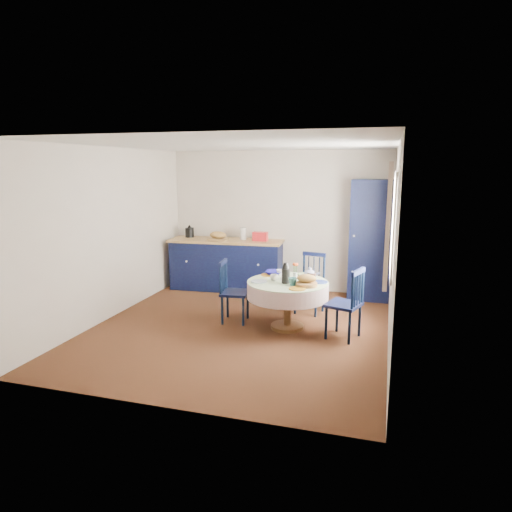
% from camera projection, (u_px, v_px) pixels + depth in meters
% --- Properties ---
extents(floor, '(4.50, 4.50, 0.00)m').
position_uv_depth(floor, '(240.00, 328.00, 6.40)').
color(floor, black).
rests_on(floor, ground).
extents(ceiling, '(4.50, 4.50, 0.00)m').
position_uv_depth(ceiling, '(239.00, 145.00, 5.91)').
color(ceiling, white).
rests_on(ceiling, wall_back).
extents(wall_back, '(4.00, 0.02, 2.50)m').
position_uv_depth(wall_back, '(278.00, 221.00, 8.27)').
color(wall_back, silver).
rests_on(wall_back, floor).
extents(wall_left, '(0.02, 4.50, 2.50)m').
position_uv_depth(wall_left, '(110.00, 234.00, 6.71)').
color(wall_left, silver).
rests_on(wall_left, floor).
extents(wall_right, '(0.02, 4.50, 2.50)m').
position_uv_depth(wall_right, '(394.00, 247.00, 5.60)').
color(wall_right, silver).
rests_on(wall_right, floor).
extents(window, '(0.10, 1.74, 1.45)m').
position_uv_depth(window, '(391.00, 222.00, 5.85)').
color(window, white).
rests_on(window, wall_right).
extents(kitchen_counter, '(2.09, 0.78, 1.16)m').
position_uv_depth(kitchen_counter, '(226.00, 264.00, 8.34)').
color(kitchen_counter, black).
rests_on(kitchen_counter, floor).
extents(pantry_cabinet, '(0.71, 0.53, 2.01)m').
position_uv_depth(pantry_cabinet, '(371.00, 240.00, 7.63)').
color(pantry_cabinet, black).
rests_on(pantry_cabinet, floor).
extents(dining_table, '(1.12, 1.12, 0.95)m').
position_uv_depth(dining_table, '(288.00, 290.00, 6.26)').
color(dining_table, '#533317').
rests_on(dining_table, floor).
extents(chair_left, '(0.42, 0.44, 0.90)m').
position_uv_depth(chair_left, '(232.00, 291.00, 6.58)').
color(chair_left, black).
rests_on(chair_left, floor).
extents(chair_far, '(0.48, 0.47, 0.92)m').
position_uv_depth(chair_far, '(310.00, 283.00, 7.00)').
color(chair_far, black).
rests_on(chair_far, floor).
extents(chair_right, '(0.51, 0.52, 0.95)m').
position_uv_depth(chair_right, '(347.00, 303.00, 5.91)').
color(chair_right, black).
rests_on(chair_right, floor).
extents(mug_a, '(0.11, 0.11, 0.09)m').
position_uv_depth(mug_a, '(274.00, 278.00, 6.28)').
color(mug_a, silver).
rests_on(mug_a, dining_table).
extents(mug_b, '(0.11, 0.11, 0.10)m').
position_uv_depth(mug_b, '(293.00, 282.00, 6.03)').
color(mug_b, '#2F6368').
rests_on(mug_b, dining_table).
extents(mug_c, '(0.12, 0.12, 0.10)m').
position_uv_depth(mug_c, '(312.00, 276.00, 6.35)').
color(mug_c, black).
rests_on(mug_c, dining_table).
extents(mug_d, '(0.10, 0.10, 0.09)m').
position_uv_depth(mug_d, '(280.00, 273.00, 6.57)').
color(mug_d, silver).
rests_on(mug_d, dining_table).
extents(cobalt_bowl, '(0.25, 0.25, 0.06)m').
position_uv_depth(cobalt_bowl, '(274.00, 273.00, 6.62)').
color(cobalt_bowl, navy).
rests_on(cobalt_bowl, dining_table).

